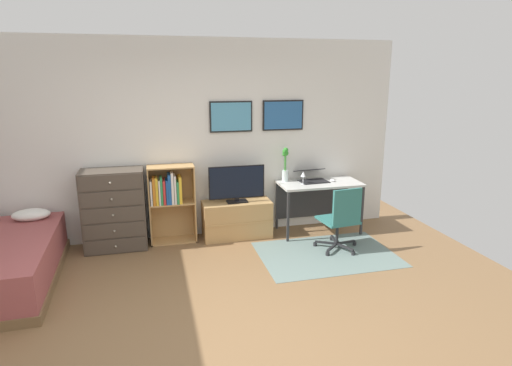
# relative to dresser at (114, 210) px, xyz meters

# --- Properties ---
(ground_plane) EXTENTS (7.20, 7.20, 0.00)m
(ground_plane) POSITION_rel_dresser_xyz_m (0.92, -2.15, -0.53)
(ground_plane) COLOR brown
(wall_back_with_posters) EXTENTS (6.12, 0.09, 2.70)m
(wall_back_with_posters) POSITION_rel_dresser_xyz_m (0.93, 0.27, 0.83)
(wall_back_with_posters) COLOR silver
(wall_back_with_posters) RESTS_ON ground_plane
(area_rug) EXTENTS (1.70, 1.20, 0.01)m
(area_rug) POSITION_rel_dresser_xyz_m (2.60, -0.87, -0.52)
(area_rug) COLOR slate
(area_rug) RESTS_ON ground_plane
(dresser) EXTENTS (0.78, 0.46, 1.05)m
(dresser) POSITION_rel_dresser_xyz_m (0.00, 0.00, 0.00)
(dresser) COLOR #4C4238
(dresser) RESTS_ON ground_plane
(bookshelf) EXTENTS (0.61, 0.30, 1.06)m
(bookshelf) POSITION_rel_dresser_xyz_m (0.71, 0.06, 0.11)
(bookshelf) COLOR tan
(bookshelf) RESTS_ON ground_plane
(tv_stand) EXTENTS (0.95, 0.41, 0.51)m
(tv_stand) POSITION_rel_dresser_xyz_m (1.62, 0.01, -0.27)
(tv_stand) COLOR tan
(tv_stand) RESTS_ON ground_plane
(television) EXTENTS (0.77, 0.16, 0.51)m
(television) POSITION_rel_dresser_xyz_m (1.62, -0.01, 0.24)
(television) COLOR black
(television) RESTS_ON tv_stand
(desk) EXTENTS (1.16, 0.58, 0.74)m
(desk) POSITION_rel_dresser_xyz_m (2.80, 0.00, 0.08)
(desk) COLOR silver
(desk) RESTS_ON ground_plane
(office_chair) EXTENTS (0.57, 0.58, 0.86)m
(office_chair) POSITION_rel_dresser_xyz_m (2.81, -0.81, -0.07)
(office_chair) COLOR #232326
(office_chair) RESTS_ON ground_plane
(laptop) EXTENTS (0.42, 0.45, 0.17)m
(laptop) POSITION_rel_dresser_xyz_m (2.73, 0.05, 0.28)
(laptop) COLOR black
(laptop) RESTS_ON desk
(computer_mouse) EXTENTS (0.06, 0.10, 0.03)m
(computer_mouse) POSITION_rel_dresser_xyz_m (3.01, -0.06, 0.23)
(computer_mouse) COLOR silver
(computer_mouse) RESTS_ON desk
(bamboo_vase) EXTENTS (0.09, 0.10, 0.49)m
(bamboo_vase) POSITION_rel_dresser_xyz_m (2.34, 0.10, 0.47)
(bamboo_vase) COLOR silver
(bamboo_vase) RESTS_ON desk
(wine_glass) EXTENTS (0.07, 0.07, 0.18)m
(wine_glass) POSITION_rel_dresser_xyz_m (2.54, -0.11, 0.35)
(wine_glass) COLOR silver
(wine_glass) RESTS_ON desk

